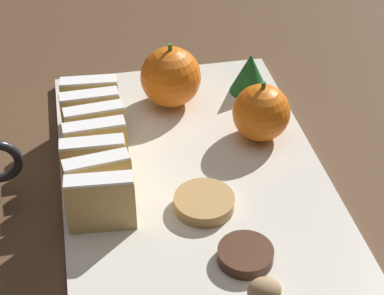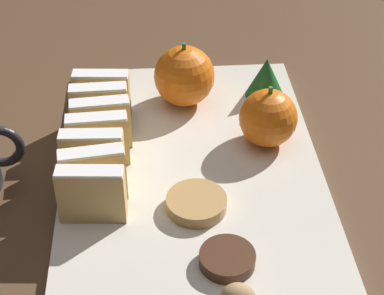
# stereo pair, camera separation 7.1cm
# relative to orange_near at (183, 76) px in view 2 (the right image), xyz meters

# --- Properties ---
(ground_plane) EXTENTS (6.00, 6.00, 0.00)m
(ground_plane) POSITION_rel_orange_near_xyz_m (0.00, -0.14, -0.05)
(ground_plane) COLOR #513823
(serving_platter) EXTENTS (0.29, 0.45, 0.01)m
(serving_platter) POSITION_rel_orange_near_xyz_m (0.00, -0.14, -0.04)
(serving_platter) COLOR silver
(serving_platter) RESTS_ON ground_plane
(stollen_slice_front) EXTENTS (0.07, 0.02, 0.06)m
(stollen_slice_front) POSITION_rel_orange_near_xyz_m (-0.11, -0.21, -0.01)
(stollen_slice_front) COLOR tan
(stollen_slice_front) RESTS_ON serving_platter
(stollen_slice_second) EXTENTS (0.07, 0.03, 0.06)m
(stollen_slice_second) POSITION_rel_orange_near_xyz_m (-0.11, -0.18, -0.01)
(stollen_slice_second) COLOR tan
(stollen_slice_second) RESTS_ON serving_platter
(stollen_slice_third) EXTENTS (0.07, 0.02, 0.06)m
(stollen_slice_third) POSITION_rel_orange_near_xyz_m (-0.11, -0.15, -0.01)
(stollen_slice_third) COLOR tan
(stollen_slice_third) RESTS_ON serving_platter
(stollen_slice_fourth) EXTENTS (0.07, 0.02, 0.06)m
(stollen_slice_fourth) POSITION_rel_orange_near_xyz_m (-0.10, -0.12, -0.01)
(stollen_slice_fourth) COLOR tan
(stollen_slice_fourth) RESTS_ON serving_platter
(stollen_slice_fifth) EXTENTS (0.07, 0.02, 0.06)m
(stollen_slice_fifth) POSITION_rel_orange_near_xyz_m (-0.10, -0.09, -0.01)
(stollen_slice_fifth) COLOR tan
(stollen_slice_fifth) RESTS_ON serving_platter
(stollen_slice_sixth) EXTENTS (0.07, 0.02, 0.06)m
(stollen_slice_sixth) POSITION_rel_orange_near_xyz_m (-0.10, -0.06, -0.01)
(stollen_slice_sixth) COLOR tan
(stollen_slice_sixth) RESTS_ON serving_platter
(stollen_slice_back) EXTENTS (0.07, 0.02, 0.06)m
(stollen_slice_back) POSITION_rel_orange_near_xyz_m (-0.10, -0.03, -0.01)
(stollen_slice_back) COLOR tan
(stollen_slice_back) RESTS_ON serving_platter
(orange_near) EXTENTS (0.08, 0.08, 0.09)m
(orange_near) POSITION_rel_orange_near_xyz_m (0.00, 0.00, 0.00)
(orange_near) COLOR orange
(orange_near) RESTS_ON serving_platter
(orange_far) EXTENTS (0.07, 0.07, 0.08)m
(orange_far) POSITION_rel_orange_near_xyz_m (0.09, -0.09, -0.00)
(orange_far) COLOR orange
(orange_far) RESTS_ON serving_platter
(chocolate_cookie) EXTENTS (0.05, 0.05, 0.01)m
(chocolate_cookie) POSITION_rel_orange_near_xyz_m (0.02, -0.28, -0.03)
(chocolate_cookie) COLOR #472819
(chocolate_cookie) RESTS_ON serving_platter
(gingerbread_cookie) EXTENTS (0.06, 0.06, 0.01)m
(gingerbread_cookie) POSITION_rel_orange_near_xyz_m (0.01, -0.20, -0.03)
(gingerbread_cookie) COLOR tan
(gingerbread_cookie) RESTS_ON serving_platter
(evergreen_sprig) EXTENTS (0.05, 0.05, 0.05)m
(evergreen_sprig) POSITION_rel_orange_near_xyz_m (0.11, 0.01, -0.01)
(evergreen_sprig) COLOR #195623
(evergreen_sprig) RESTS_ON serving_platter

